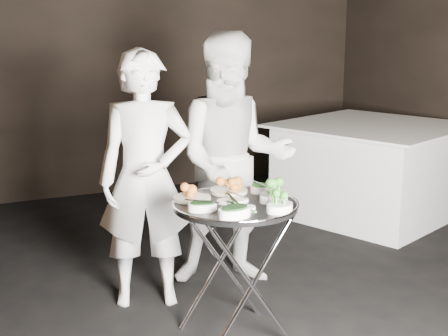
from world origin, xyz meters
name	(u,v)px	position (x,y,z in m)	size (l,w,h in m)	color
wall_back	(100,49)	(0.00, 3.52, 1.50)	(6.00, 0.05, 3.00)	black
tray_stand	(235,264)	(-0.13, 0.07, 0.43)	(0.52, 0.44, 0.77)	silver
serving_tray	(236,205)	(-0.13, 0.07, 0.78)	(0.69, 0.69, 0.04)	black
potato_plate_a	(192,194)	(-0.32, 0.23, 0.82)	(0.21, 0.21, 0.08)	beige
potato_plate_b	(229,187)	(-0.07, 0.28, 0.82)	(0.23, 0.23, 0.08)	beige
greens_bowl	(260,187)	(0.09, 0.21, 0.82)	(0.11, 0.11, 0.06)	white
asparagus_plate_a	(233,200)	(-0.14, 0.08, 0.80)	(0.19, 0.13, 0.04)	white
asparagus_plate_b	(241,208)	(-0.17, -0.08, 0.80)	(0.19, 0.12, 0.04)	white
spinach_bowl_a	(202,205)	(-0.35, 0.01, 0.81)	(0.18, 0.14, 0.06)	white
spinach_bowl_b	(235,211)	(-0.25, -0.17, 0.82)	(0.21, 0.16, 0.08)	white
broccoli_bowl_a	(274,195)	(0.08, 0.01, 0.82)	(0.21, 0.18, 0.07)	white
broccoli_bowl_b	(280,206)	(0.01, -0.17, 0.82)	(0.19, 0.17, 0.07)	white
serving_utensils	(233,191)	(-0.12, 0.13, 0.84)	(0.58, 0.42, 0.01)	silver
waiter_left	(146,179)	(-0.43, 0.73, 0.80)	(0.58, 0.38, 1.60)	silver
waiter_right	(234,161)	(0.21, 0.79, 0.85)	(0.82, 0.64, 1.70)	silver
dining_table	(371,170)	(2.03, 1.67, 0.43)	(1.50, 1.50, 0.86)	white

